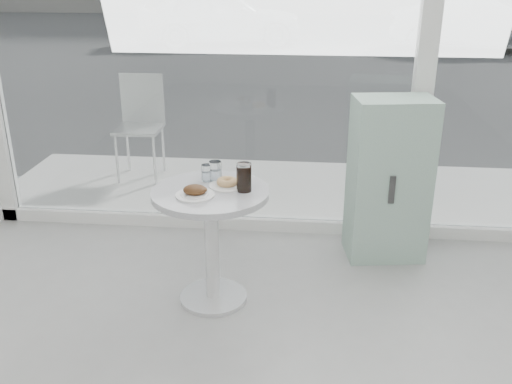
# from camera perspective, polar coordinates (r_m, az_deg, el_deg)

# --- Properties ---
(room_shell) EXTENTS (6.00, 6.00, 6.00)m
(room_shell) POSITION_cam_1_polar(r_m,az_deg,el_deg) (0.72, -2.26, 10.34)
(room_shell) COLOR white
(room_shell) RESTS_ON ground
(storefront) EXTENTS (5.00, 0.14, 3.00)m
(storefront) POSITION_cam_1_polar(r_m,az_deg,el_deg) (4.28, 5.67, 17.30)
(storefront) COLOR white
(storefront) RESTS_ON ground
(main_table) EXTENTS (0.72, 0.72, 0.77)m
(main_table) POSITION_cam_1_polar(r_m,az_deg,el_deg) (3.55, -4.50, -3.10)
(main_table) COLOR silver
(main_table) RESTS_ON ground
(patio_deck) EXTENTS (5.60, 1.60, 0.05)m
(patio_deck) POSITION_cam_1_polar(r_m,az_deg,el_deg) (5.45, 4.31, 0.09)
(patio_deck) COLOR white
(patio_deck) RESTS_ON ground
(street) EXTENTS (40.00, 24.00, 0.00)m
(street) POSITION_cam_1_polar(r_m,az_deg,el_deg) (17.38, 5.58, 15.09)
(street) COLOR #3E3E3E
(street) RESTS_ON ground
(mint_cabinet) EXTENTS (0.60, 0.44, 1.19)m
(mint_cabinet) POSITION_cam_1_polar(r_m,az_deg,el_deg) (4.22, 13.13, 1.18)
(mint_cabinet) COLOR #84A995
(mint_cabinet) RESTS_ON ground
(patio_chair) EXTENTS (0.44, 0.44, 1.00)m
(patio_chair) POSITION_cam_1_polar(r_m,az_deg,el_deg) (5.75, -11.47, 7.12)
(patio_chair) COLOR silver
(patio_chair) RESTS_ON patio_deck
(car_white) EXTENTS (4.64, 2.73, 1.48)m
(car_white) POSITION_cam_1_polar(r_m,az_deg,el_deg) (15.82, -3.71, 17.17)
(car_white) COLOR silver
(car_white) RESTS_ON street
(car_silver) EXTENTS (4.25, 2.26, 1.33)m
(car_silver) POSITION_cam_1_polar(r_m,az_deg,el_deg) (15.72, 21.09, 15.52)
(car_silver) COLOR #AFB2B7
(car_silver) RESTS_ON street
(plate_fritter) EXTENTS (0.23, 0.23, 0.07)m
(plate_fritter) POSITION_cam_1_polar(r_m,az_deg,el_deg) (3.37, -6.06, 0.01)
(plate_fritter) COLOR white
(plate_fritter) RESTS_ON main_table
(plate_donut) EXTENTS (0.22, 0.22, 0.05)m
(plate_donut) POSITION_cam_1_polar(r_m,az_deg,el_deg) (3.50, -2.91, 0.85)
(plate_donut) COLOR white
(plate_donut) RESTS_ON main_table
(water_tumbler_a) EXTENTS (0.07, 0.07, 0.11)m
(water_tumbler_a) POSITION_cam_1_polar(r_m,az_deg,el_deg) (3.60, -4.95, 1.82)
(water_tumbler_a) COLOR white
(water_tumbler_a) RESTS_ON main_table
(water_tumbler_b) EXTENTS (0.08, 0.08, 0.13)m
(water_tumbler_b) POSITION_cam_1_polar(r_m,az_deg,el_deg) (3.59, -4.09, 1.98)
(water_tumbler_b) COLOR white
(water_tumbler_b) RESTS_ON main_table
(cola_glass) EXTENTS (0.09, 0.09, 0.17)m
(cola_glass) POSITION_cam_1_polar(r_m,az_deg,el_deg) (3.41, -1.21, 1.42)
(cola_glass) COLOR white
(cola_glass) RESTS_ON main_table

